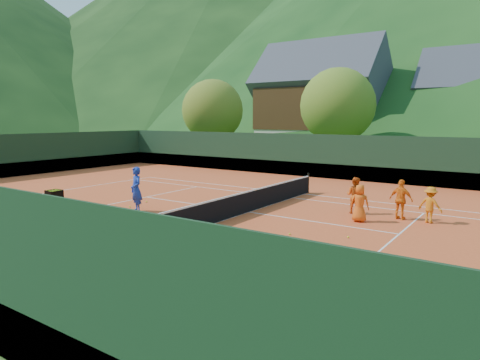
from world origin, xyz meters
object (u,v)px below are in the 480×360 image
Objects in this scene: student_b at (401,200)px; student_c at (360,203)px; coach at (136,189)px; chalet_left at (321,105)px; ball_hopper at (54,196)px; student_d at (430,205)px; student_a at (355,195)px; tennis_net at (249,201)px.

student_b is 1.09× the size of student_c.
coach is 33.55m from chalet_left.
ball_hopper is at bearing -84.86° from chalet_left.
coach is at bearing -79.81° from chalet_left.
student_d is 0.10× the size of chalet_left.
student_a is at bearing 33.98° from ball_hopper.
student_b is at bearing 29.65° from ball_hopper.
student_b is at bearing 48.82° from coach.
chalet_left reaches higher than tennis_net.
student_c is at bearing 12.44° from tennis_net.
student_a is 3.03m from student_d.
tennis_net is (-6.94, -2.39, -0.22)m from student_d.
student_c is 12.88m from ball_hopper.
coach is at bearing -146.77° from tennis_net.
ball_hopper is (-2.74, -2.18, -0.24)m from coach.
chalet_left is at bearing -45.16° from student_d.
chalet_left reaches higher than student_b.
student_a reaches higher than student_c.
student_d is 1.43× the size of ball_hopper.
student_b is 32.23m from chalet_left.
coach is at bearing 38.03° from student_d.
student_a is at bearing 13.60° from student_d.
student_b is (9.96, 5.05, -0.17)m from coach.
ball_hopper is at bearing -119.49° from coach.
chalet_left reaches higher than student_c.
chalet_left is at bearing 95.14° from ball_hopper.
student_a reaches higher than ball_hopper.
tennis_net is at bearing 32.33° from student_d.
student_b is at bearing -174.28° from student_a.
student_b reaches higher than ball_hopper.
coach is 0.14× the size of chalet_left.
student_b is at bearing -60.20° from chalet_left.
ball_hopper is at bearing 41.11° from student_d.
tennis_net is (4.12, 2.70, -0.49)m from coach.
tennis_net is at bearing 55.19° from coach.
tennis_net is at bearing 32.30° from student_b.
student_c is at bearing 43.72° from student_d.
student_d reaches higher than tennis_net.
student_d is at bearing 46.67° from coach.
tennis_net is (-5.84, -2.35, -0.32)m from student_b.
student_b is at bearing 15.66° from student_d.
tennis_net is at bearing 35.45° from ball_hopper.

